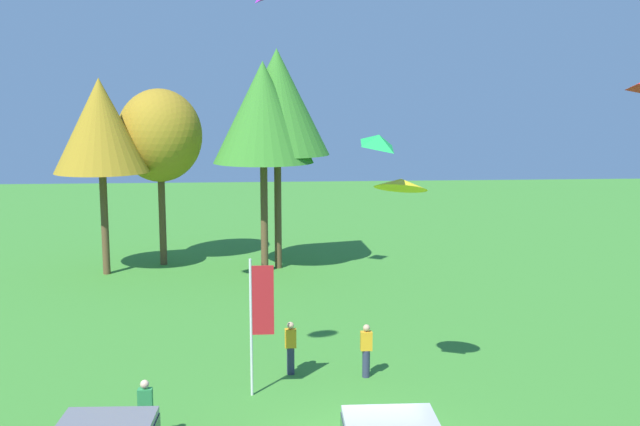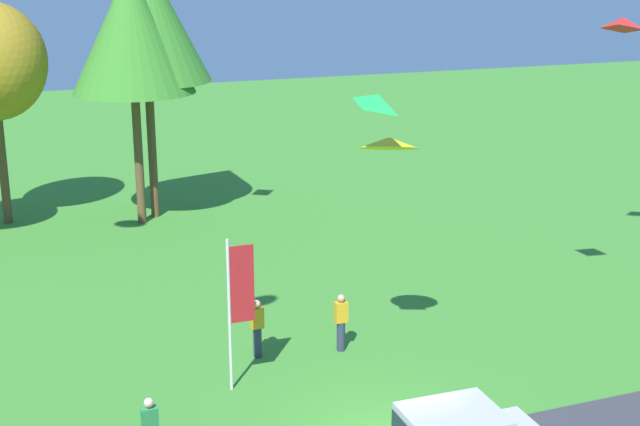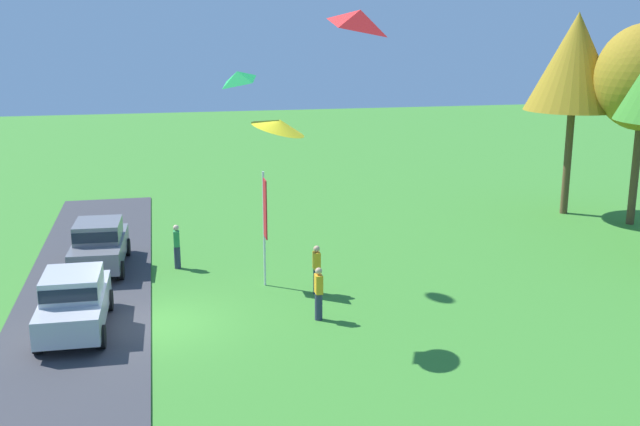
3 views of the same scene
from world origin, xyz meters
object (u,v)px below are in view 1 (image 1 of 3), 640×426
at_px(tree_far_left, 160,136).
at_px(tree_far_right, 277,103).
at_px(flag_banner, 259,310).
at_px(kite_delta_mid_center, 401,184).
at_px(person_watching_sky, 366,350).
at_px(person_beside_suv, 291,347).
at_px(tree_left_of_center, 100,126).
at_px(tree_lone_near, 263,113).
at_px(person_on_lawn, 146,412).
at_px(kite_diamond_high_left, 379,141).

bearing_deg(tree_far_left, tree_far_right, -12.18).
bearing_deg(flag_banner, kite_delta_mid_center, -1.80).
relative_size(person_watching_sky, tree_far_right, 0.15).
bearing_deg(person_beside_suv, flag_banner, -121.02).
xyz_separation_m(tree_far_right, kite_delta_mid_center, (3.16, -16.73, -2.17)).
bearing_deg(tree_far_right, tree_left_of_center, -175.64).
xyz_separation_m(tree_far_left, flag_banner, (5.07, -17.90, -4.12)).
bearing_deg(tree_lone_near, tree_left_of_center, 179.41).
height_order(person_watching_sky, tree_far_left, tree_far_left).
xyz_separation_m(tree_far_left, kite_delta_mid_center, (9.15, -18.03, -0.47)).
bearing_deg(flag_banner, person_beside_suv, 58.98).
height_order(person_on_lawn, tree_lone_near, tree_lone_near).
bearing_deg(kite_diamond_high_left, kite_delta_mid_center, 52.38).
distance_m(tree_lone_near, tree_far_right, 1.13).
distance_m(tree_far_right, kite_delta_mid_center, 17.17).
height_order(person_beside_suv, tree_left_of_center, tree_left_of_center).
bearing_deg(tree_left_of_center, tree_far_right, 4.36).
height_order(tree_lone_near, flag_banner, tree_lone_near).
bearing_deg(tree_far_left, flag_banner, -74.19).
xyz_separation_m(person_on_lawn, tree_lone_near, (3.09, 18.85, 7.07)).
distance_m(person_beside_suv, flag_banner, 2.56).
bearing_deg(tree_far_left, person_on_lawn, -83.97).
bearing_deg(tree_far_right, kite_diamond_high_left, -82.48).
bearing_deg(person_on_lawn, kite_delta_mid_center, 22.26).
relative_size(person_beside_suv, flag_banner, 0.42).
xyz_separation_m(person_on_lawn, flag_banner, (2.86, 2.97, 1.73)).
xyz_separation_m(person_watching_sky, tree_far_left, (-8.39, 16.72, 5.85)).
xyz_separation_m(tree_far_left, kite_diamond_high_left, (8.34, -19.08, 0.82)).
xyz_separation_m(person_watching_sky, person_beside_suv, (-2.35, 0.44, 0.00)).
bearing_deg(tree_far_left, person_watching_sky, -63.36).
height_order(person_watching_sky, person_on_lawn, same).
distance_m(person_on_lawn, kite_diamond_high_left, 9.25).
distance_m(person_beside_suv, tree_left_of_center, 17.91).
xyz_separation_m(person_beside_suv, kite_delta_mid_center, (3.11, -1.75, 5.39)).
height_order(tree_far_right, kite_diamond_high_left, tree_far_right).
xyz_separation_m(tree_left_of_center, tree_far_right, (8.55, 0.65, 1.12)).
height_order(person_watching_sky, kite_delta_mid_center, kite_delta_mid_center).
bearing_deg(tree_far_right, tree_lone_near, -133.74).
bearing_deg(tree_left_of_center, tree_lone_near, -0.59).
relative_size(person_on_lawn, kite_delta_mid_center, 1.11).
height_order(flag_banner, kite_delta_mid_center, kite_delta_mid_center).
height_order(person_on_lawn, kite_delta_mid_center, kite_delta_mid_center).
relative_size(person_watching_sky, tree_left_of_center, 0.18).
bearing_deg(kite_delta_mid_center, tree_lone_near, 103.56).
bearing_deg(tree_lone_near, person_beside_suv, -87.01).
distance_m(person_on_lawn, tree_far_right, 21.33).
height_order(person_watching_sky, tree_far_right, tree_far_right).
xyz_separation_m(tree_lone_near, kite_diamond_high_left, (3.05, -17.05, -0.39)).
distance_m(person_on_lawn, flag_banner, 4.47).
relative_size(person_beside_suv, tree_far_left, 0.19).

